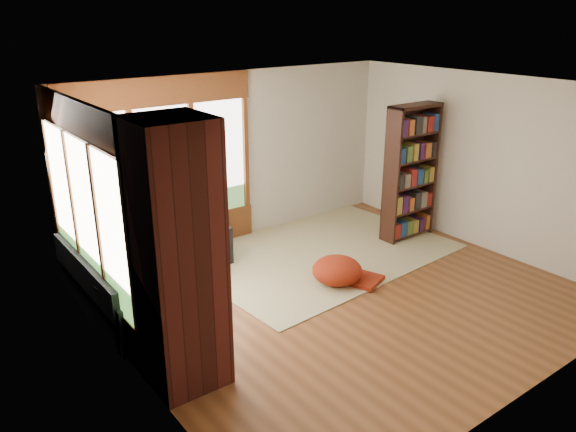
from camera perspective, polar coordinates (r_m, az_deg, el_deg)
floor at (r=7.29m, az=5.59°, el=-7.97°), size 5.50×5.50×0.00m
ceiling at (r=6.48m, az=6.39°, el=12.73°), size 5.50×5.50×0.00m
wall_back at (r=8.70m, az=-5.26°, el=5.96°), size 5.50×0.04×2.60m
wall_front at (r=5.35m, az=24.38°, el=-5.20°), size 5.50×0.04×2.60m
wall_left at (r=5.41m, az=-16.11°, el=-3.83°), size 0.04×5.00×2.60m
wall_right at (r=8.81m, az=19.34°, el=5.08°), size 0.04×5.00×2.60m
windows_back at (r=8.12m, az=-12.40°, el=4.89°), size 2.82×0.10×1.90m
windows_left at (r=6.47m, az=-19.81°, el=0.22°), size 0.10×2.62×1.90m
roller_blind at (r=7.14m, az=-22.02°, el=5.11°), size 0.03×0.72×0.90m
brick_chimney at (r=5.24m, az=-11.14°, el=-4.23°), size 0.70×0.70×2.60m
sectional_sofa at (r=7.53m, az=-14.51°, el=-5.03°), size 2.20×2.20×0.80m
area_rug at (r=8.55m, az=2.61°, el=-3.41°), size 3.99×3.16×0.01m
bookshelf at (r=8.90m, az=12.36°, el=4.30°), size 0.91×0.30×2.12m
pouf at (r=7.50m, az=5.01°, el=-5.43°), size 0.83×0.83×0.36m
dog_tan at (r=7.58m, az=-11.89°, el=-0.60°), size 1.03×0.82×0.51m
dog_brindle at (r=6.73m, az=-15.98°, el=-3.96°), size 0.85×0.94×0.46m
throw_pillows at (r=7.48m, az=-15.01°, el=-1.16°), size 1.98×1.68×0.45m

